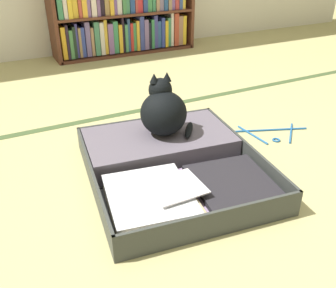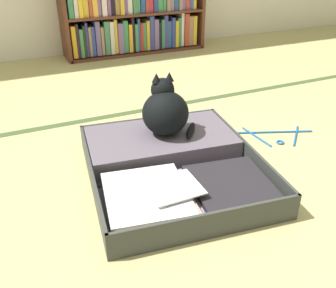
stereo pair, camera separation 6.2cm
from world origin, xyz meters
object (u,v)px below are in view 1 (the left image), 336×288
at_px(black_cat, 163,111).
at_px(open_suitcase, 169,162).
at_px(clothes_hanger, 271,133).
at_px(bookshelf, 123,15).

bearing_deg(black_cat, open_suitcase, -107.33).
relative_size(open_suitcase, black_cat, 3.08).
bearing_deg(black_cat, clothes_hanger, -7.68).
bearing_deg(black_cat, bookshelf, 75.08).
height_order(open_suitcase, clothes_hanger, open_suitcase).
distance_m(bookshelf, black_cat, 1.85).
xyz_separation_m(bookshelf, black_cat, (-0.48, -1.79, -0.11)).
bearing_deg(clothes_hanger, black_cat, 172.32).
distance_m(bookshelf, open_suitcase, 2.04).
bearing_deg(open_suitcase, clothes_hanger, 7.30).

